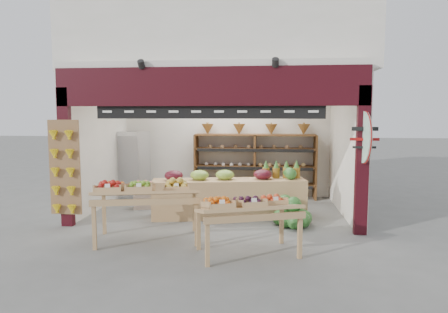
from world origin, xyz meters
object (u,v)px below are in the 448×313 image
watermelon_pile (292,215)px  mid_counter (229,196)px  back_shelving (255,154)px  display_table_right (243,206)px  refrigerator (133,164)px  display_table_left (141,191)px  cardboard_stack (154,198)px

watermelon_pile → mid_counter: bearing=157.9°
back_shelving → watermelon_pile: (0.80, -2.55, -0.93)m
mid_counter → display_table_right: (0.42, -2.20, 0.32)m
refrigerator → display_table_left: refrigerator is taller
back_shelving → display_table_left: back_shelving is taller
display_table_left → watermelon_pile: (2.65, 1.14, -0.65)m
cardboard_stack → watermelon_pile: (3.09, -1.17, -0.01)m
cardboard_stack → display_table_right: display_table_right is taller
back_shelving → display_table_left: bearing=-116.6°
display_table_left → refrigerator: bearing=110.6°
refrigerator → display_table_left: (1.31, -3.49, -0.00)m
refrigerator → display_table_right: size_ratio=1.00×
refrigerator → watermelon_pile: bearing=-17.5°
refrigerator → display_table_left: 3.73m
refrigerator → mid_counter: bearing=-21.1°
display_table_right → cardboard_stack: bearing=128.1°
mid_counter → watermelon_pile: (1.28, -0.52, -0.23)m
refrigerator → mid_counter: refrigerator is taller
watermelon_pile → cardboard_stack: bearing=159.3°
refrigerator → cardboard_stack: bearing=-40.3°
mid_counter → back_shelving: bearing=76.5°
watermelon_pile → display_table_right: bearing=-117.2°
mid_counter → display_table_right: bearing=-79.1°
back_shelving → mid_counter: back_shelving is taller
refrigerator → cardboard_stack: size_ratio=1.73×
display_table_right → mid_counter: bearing=100.9°
back_shelving → display_table_right: 4.25m
back_shelving → watermelon_pile: 2.83m
refrigerator → display_table_left: size_ratio=0.90×
cardboard_stack → mid_counter: size_ratio=0.31×
back_shelving → refrigerator: 3.18m
back_shelving → watermelon_pile: back_shelving is taller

